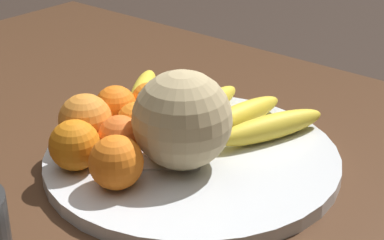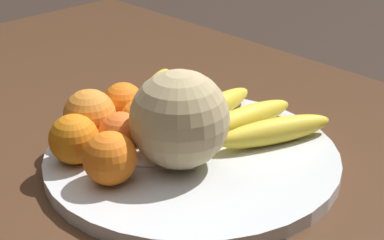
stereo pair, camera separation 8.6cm
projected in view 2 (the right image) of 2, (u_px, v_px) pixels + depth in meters
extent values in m
cube|color=#4C301E|center=(157.00, 162.00, 0.94)|extent=(1.44, 0.93, 0.04)
cube|color=#4C301E|center=(113.00, 146.00, 1.74)|extent=(0.07, 0.07, 0.68)
cylinder|color=silver|center=(192.00, 159.00, 0.89)|extent=(0.41, 0.41, 0.02)
torus|color=#1E4C56|center=(192.00, 157.00, 0.88)|extent=(0.41, 0.41, 0.01)
sphere|color=tan|center=(179.00, 119.00, 0.83)|extent=(0.13, 0.13, 0.13)
sphere|color=brown|center=(176.00, 128.00, 0.91)|extent=(0.03, 0.03, 0.03)
ellipsoid|color=yellow|center=(275.00, 131.00, 0.90)|extent=(0.10, 0.18, 0.04)
ellipsoid|color=yellow|center=(245.00, 118.00, 0.94)|extent=(0.06, 0.18, 0.04)
ellipsoid|color=yellow|center=(215.00, 108.00, 0.97)|extent=(0.06, 0.17, 0.03)
ellipsoid|color=yellow|center=(185.00, 99.00, 1.00)|extent=(0.10, 0.18, 0.03)
ellipsoid|color=yellow|center=(155.00, 91.00, 1.03)|extent=(0.14, 0.17, 0.04)
sphere|color=orange|center=(110.00, 158.00, 0.80)|extent=(0.07, 0.07, 0.07)
sphere|color=orange|center=(90.00, 115.00, 0.90)|extent=(0.08, 0.08, 0.08)
sphere|color=orange|center=(124.00, 103.00, 0.96)|extent=(0.06, 0.06, 0.06)
sphere|color=orange|center=(119.00, 133.00, 0.87)|extent=(0.06, 0.06, 0.06)
sphere|color=orange|center=(74.00, 139.00, 0.84)|extent=(0.07, 0.07, 0.07)
sphere|color=orange|center=(140.00, 119.00, 0.91)|extent=(0.06, 0.06, 0.06)
sphere|color=orange|center=(158.00, 99.00, 0.98)|extent=(0.06, 0.06, 0.06)
cube|color=white|center=(162.00, 162.00, 0.86)|extent=(0.09, 0.09, 0.00)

